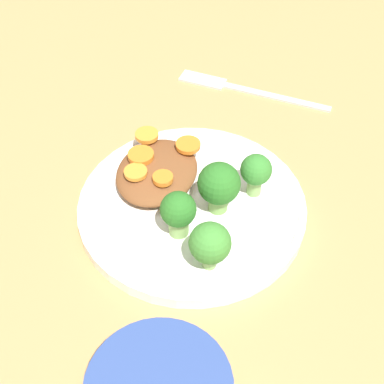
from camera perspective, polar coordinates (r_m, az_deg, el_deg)
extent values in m
plane|color=tan|center=(0.56, 0.00, -2.05)|extent=(4.00, 4.00, 0.00)
cylinder|color=white|center=(0.56, 0.00, -1.57)|extent=(0.24, 0.24, 0.01)
torus|color=white|center=(0.55, 0.00, -1.07)|extent=(0.23, 0.23, 0.01)
ellipsoid|color=brown|center=(0.57, -3.75, 2.18)|extent=(0.10, 0.08, 0.02)
cylinder|color=#759E51|center=(0.54, 2.71, -1.09)|extent=(0.02, 0.02, 0.02)
sphere|color=#286B23|center=(0.52, 2.81, 0.70)|extent=(0.04, 0.04, 0.04)
cylinder|color=#7FA85B|center=(0.49, 1.87, -7.01)|extent=(0.01, 0.01, 0.02)
sphere|color=#3D8433|center=(0.48, 1.93, -5.45)|extent=(0.04, 0.04, 0.04)
cylinder|color=#7FA85B|center=(0.52, -1.16, -3.50)|extent=(0.02, 0.02, 0.02)
sphere|color=#286B23|center=(0.50, -1.20, -1.93)|extent=(0.03, 0.03, 0.03)
cylinder|color=#7FA85B|center=(0.56, 6.67, 0.83)|extent=(0.02, 0.02, 0.02)
sphere|color=#337A2D|center=(0.54, 6.86, 2.39)|extent=(0.03, 0.03, 0.03)
cylinder|color=orange|center=(0.54, -2.95, 1.83)|extent=(0.02, 0.02, 0.01)
cylinder|color=orange|center=(0.58, -0.42, 5.04)|extent=(0.03, 0.03, 0.00)
cylinder|color=orange|center=(0.59, -4.84, 6.08)|extent=(0.03, 0.03, 0.00)
cylinder|color=orange|center=(0.57, -5.48, 3.91)|extent=(0.03, 0.03, 0.01)
cylinder|color=orange|center=(0.55, -6.22, 1.79)|extent=(0.02, 0.02, 0.00)
cube|color=silver|center=(0.71, 8.98, 10.07)|extent=(0.02, 0.14, 0.01)
cube|color=silver|center=(0.74, 1.16, 11.96)|extent=(0.03, 0.06, 0.01)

